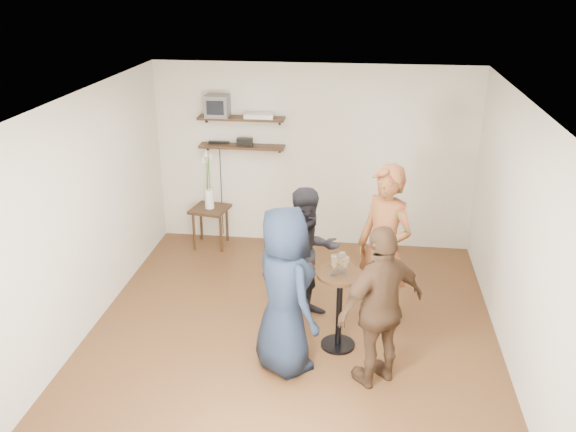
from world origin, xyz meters
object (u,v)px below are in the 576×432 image
Objects in this scene: drinks_table at (339,300)px; person_brown at (381,307)px; person_dark at (308,255)px; person_navy at (284,291)px; dvd_deck at (260,115)px; radio at (245,142)px; side_table at (210,214)px; crt_monitor at (218,106)px; person_plaid at (384,249)px.

drinks_table is 0.53× the size of person_brown.
person_navy reaches higher than person_dark.
person_brown is at bearing -88.63° from person_dark.
dvd_deck reaches higher than radio.
radio is at bearing 23.59° from side_table.
radio is 0.14× the size of person_dark.
person_brown is at bearing -50.30° from side_table.
dvd_deck is 0.68× the size of side_table.
radio is 0.37× the size of side_table.
person_brown is at bearing -135.73° from person_navy.
person_dark is (0.88, -2.00, -1.11)m from dvd_deck.
radio is (0.37, 0.00, -0.50)m from crt_monitor.
drinks_table reaches higher than side_table.
person_dark is 0.91× the size of person_navy.
crt_monitor is 0.19× the size of person_navy.
person_dark is at bearing -61.31° from radio.
crt_monitor is at bearing 180.00° from dvd_deck.
dvd_deck is at bearing 16.88° from side_table.
person_brown reaches higher than side_table.
dvd_deck is 2.45m from person_dark.
person_brown reaches higher than drinks_table.
crt_monitor is 0.55× the size of side_table.
crt_monitor is 2.76m from person_dark.
person_plaid is at bearing -46.81° from radio.
crt_monitor is at bearing 125.87° from drinks_table.
person_dark is at bearing -91.37° from person_brown.
person_navy is at bearing -94.52° from person_plaid.
person_plaid is 1.34m from person_navy.
crt_monitor is 0.20× the size of person_dark.
person_dark reaches higher than side_table.
person_dark is at bearing -47.10° from person_navy.
dvd_deck is at bearing 78.86° from person_dark.
drinks_table is at bearing -63.68° from dvd_deck.
dvd_deck is (0.58, 0.00, -0.12)m from crt_monitor.
person_plaid is 0.85m from person_dark.
person_dark reaches higher than radio.
dvd_deck is 1.59m from side_table.
crt_monitor is 4.00m from person_brown.
person_plaid is 1.09× the size of person_navy.
radio is 3.19m from person_navy.
person_plaid is (1.71, -2.05, -0.95)m from dvd_deck.
person_dark is (1.09, -2.00, -0.73)m from radio.
crt_monitor is at bearing -91.43° from person_brown.
crt_monitor is 0.37× the size of drinks_table.
dvd_deck reaches higher than person_dark.
crt_monitor is 3.26m from person_plaid.
person_plaid is at bearing -37.20° from side_table.
crt_monitor is at bearing 180.00° from radio.
drinks_table is (1.97, -2.33, 0.07)m from side_table.
radio is 0.13× the size of person_brown.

